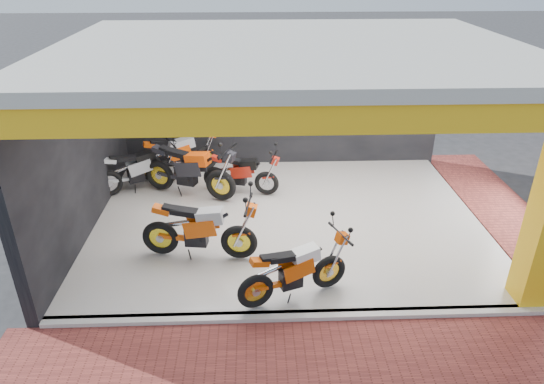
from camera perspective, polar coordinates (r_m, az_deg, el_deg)
The scene contains 16 objects.
ground at distance 8.68m, azimuth 2.74°, elevation -10.21°, with size 80.00×80.00×0.00m, color #2D2D30.
showroom_floor at distance 10.32m, azimuth 1.85°, elevation -3.30°, with size 8.00×6.00×0.10m, color white.
showroom_ceiling at distance 9.08m, azimuth 2.19°, elevation 16.48°, with size 8.40×6.40×0.20m, color beige.
back_wall at distance 12.52m, azimuth 1.00°, elevation 10.68°, with size 8.20×0.20×3.50m, color black.
left_wall at distance 10.16m, azimuth -21.84°, elevation 4.82°, with size 0.20×6.20×3.50m, color black.
header_beam_front at distance 6.25m, azimuth 4.14°, elevation 8.82°, with size 8.40×0.30×0.40m, color yellow.
header_beam_right at distance 10.24m, azimuth 25.77°, elevation 13.42°, with size 0.30×6.40×0.40m, color yellow.
floor_kerb at distance 7.86m, azimuth 3.36°, elevation -14.39°, with size 8.00×0.20×0.10m, color white.
paver_front at distance 7.32m, azimuth 3.94°, elevation -18.60°, with size 9.00×1.40×0.03m, color brown.
paver_right at distance 11.68m, azimuth 26.09°, elevation -2.67°, with size 1.40×7.00×0.03m, color brown.
moto_hero at distance 8.02m, azimuth 6.83°, elevation -7.60°, with size 2.02×0.75×1.23m, color #D94C09, non-canonical shape.
moto_row_a at distance 8.66m, azimuth -3.96°, elevation -4.07°, with size 2.25×0.83×1.38m, color #E24F09, non-canonical shape.
moto_row_b at distance 10.98m, azimuth -0.64°, elevation 2.36°, with size 1.90×0.70×1.16m, color red, non-canonical shape.
moto_row_c at distance 10.72m, azimuth -6.14°, elevation 2.50°, with size 2.43×0.90×1.48m, color black, non-canonical shape.
moto_row_d at distance 11.76m, azimuth -12.46°, elevation 3.67°, with size 2.06×0.76×1.26m, color #A9ADB1, non-canonical shape.
moto_row_e at distance 12.31m, azimuth -7.98°, elevation 5.28°, with size 2.17×0.80×1.32m, color #E74C09, non-canonical shape.
Camera 1 is at (-0.67, -6.91, 5.22)m, focal length 32.00 mm.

